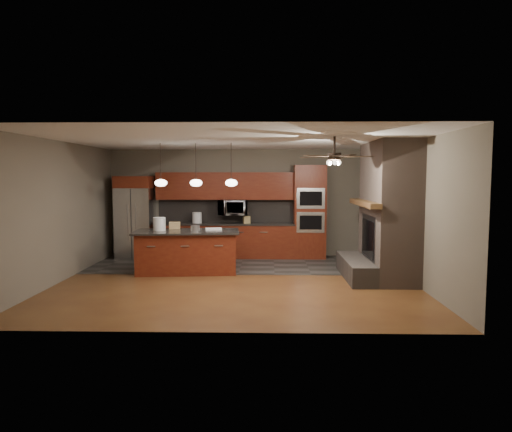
{
  "coord_description": "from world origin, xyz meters",
  "views": [
    {
      "loc": [
        0.61,
        -8.97,
        2.1
      ],
      "look_at": [
        0.38,
        0.6,
        1.26
      ],
      "focal_mm": 32.0,
      "sensor_mm": 36.0,
      "label": 1
    }
  ],
  "objects_px": {
    "refrigerator": "(135,217)",
    "kitchen_island": "(187,251)",
    "paint_can": "(195,228)",
    "counter_box": "(247,220)",
    "counter_bucket": "(197,218)",
    "white_bucket": "(159,224)",
    "paint_tray": "(214,229)",
    "cardboard_box": "(175,225)",
    "microwave": "(233,207)",
    "oven_tower": "(310,212)"
  },
  "relations": [
    {
      "from": "paint_tray",
      "to": "paint_can",
      "type": "bearing_deg",
      "value": -148.53
    },
    {
      "from": "microwave",
      "to": "cardboard_box",
      "type": "bearing_deg",
      "value": -127.37
    },
    {
      "from": "paint_tray",
      "to": "counter_bucket",
      "type": "distance_m",
      "value": 1.79
    },
    {
      "from": "refrigerator",
      "to": "counter_box",
      "type": "bearing_deg",
      "value": 0.62
    },
    {
      "from": "refrigerator",
      "to": "paint_can",
      "type": "distance_m",
      "value": 2.65
    },
    {
      "from": "paint_can",
      "to": "cardboard_box",
      "type": "bearing_deg",
      "value": 139.25
    },
    {
      "from": "refrigerator",
      "to": "paint_tray",
      "type": "relative_size",
      "value": 5.88
    },
    {
      "from": "white_bucket",
      "to": "counter_bucket",
      "type": "relative_size",
      "value": 1.05
    },
    {
      "from": "oven_tower",
      "to": "refrigerator",
      "type": "bearing_deg",
      "value": -179.06
    },
    {
      "from": "oven_tower",
      "to": "cardboard_box",
      "type": "height_order",
      "value": "oven_tower"
    },
    {
      "from": "paint_can",
      "to": "microwave",
      "type": "bearing_deg",
      "value": 71.99
    },
    {
      "from": "refrigerator",
      "to": "counter_box",
      "type": "distance_m",
      "value": 2.87
    },
    {
      "from": "oven_tower",
      "to": "counter_box",
      "type": "distance_m",
      "value": 1.62
    },
    {
      "from": "counter_bucket",
      "to": "white_bucket",
      "type": "bearing_deg",
      "value": -106.34
    },
    {
      "from": "white_bucket",
      "to": "paint_can",
      "type": "xyz_separation_m",
      "value": [
        0.8,
        -0.13,
        -0.08
      ]
    },
    {
      "from": "paint_can",
      "to": "cardboard_box",
      "type": "xyz_separation_m",
      "value": [
        -0.54,
        0.46,
        0.01
      ]
    },
    {
      "from": "white_bucket",
      "to": "counter_bucket",
      "type": "height_order",
      "value": "white_bucket"
    },
    {
      "from": "counter_box",
      "to": "refrigerator",
      "type": "bearing_deg",
      "value": 163.5
    },
    {
      "from": "oven_tower",
      "to": "counter_bucket",
      "type": "relative_size",
      "value": 8.68
    },
    {
      "from": "paint_can",
      "to": "counter_box",
      "type": "xyz_separation_m",
      "value": [
        1.02,
        1.92,
        0.01
      ]
    },
    {
      "from": "microwave",
      "to": "kitchen_island",
      "type": "bearing_deg",
      "value": -114.32
    },
    {
      "from": "microwave",
      "to": "paint_can",
      "type": "distance_m",
      "value": 2.15
    },
    {
      "from": "paint_tray",
      "to": "counter_bucket",
      "type": "relative_size",
      "value": 1.3
    },
    {
      "from": "counter_box",
      "to": "counter_bucket",
      "type": "bearing_deg",
      "value": 160.65
    },
    {
      "from": "counter_bucket",
      "to": "microwave",
      "type": "bearing_deg",
      "value": 3.11
    },
    {
      "from": "white_bucket",
      "to": "cardboard_box",
      "type": "distance_m",
      "value": 0.43
    },
    {
      "from": "kitchen_island",
      "to": "microwave",
      "type": "bearing_deg",
      "value": 60.68
    },
    {
      "from": "paint_can",
      "to": "cardboard_box",
      "type": "distance_m",
      "value": 0.71
    },
    {
      "from": "microwave",
      "to": "paint_can",
      "type": "bearing_deg",
      "value": -108.01
    },
    {
      "from": "oven_tower",
      "to": "paint_tray",
      "type": "bearing_deg",
      "value": -143.71
    },
    {
      "from": "oven_tower",
      "to": "microwave",
      "type": "bearing_deg",
      "value": 178.34
    },
    {
      "from": "kitchen_island",
      "to": "white_bucket",
      "type": "xyz_separation_m",
      "value": [
        -0.6,
        0.01,
        0.6
      ]
    },
    {
      "from": "refrigerator",
      "to": "white_bucket",
      "type": "relative_size",
      "value": 7.3
    },
    {
      "from": "paint_tray",
      "to": "cardboard_box",
      "type": "height_order",
      "value": "cardboard_box"
    },
    {
      "from": "paint_can",
      "to": "paint_tray",
      "type": "distance_m",
      "value": 0.47
    },
    {
      "from": "oven_tower",
      "to": "kitchen_island",
      "type": "height_order",
      "value": "oven_tower"
    },
    {
      "from": "refrigerator",
      "to": "kitchen_island",
      "type": "height_order",
      "value": "refrigerator"
    },
    {
      "from": "microwave",
      "to": "counter_box",
      "type": "xyz_separation_m",
      "value": [
        0.36,
        -0.1,
        -0.31
      ]
    },
    {
      "from": "paint_tray",
      "to": "cardboard_box",
      "type": "relative_size",
      "value": 1.5
    },
    {
      "from": "microwave",
      "to": "white_bucket",
      "type": "xyz_separation_m",
      "value": [
        -1.46,
        -1.9,
        -0.24
      ]
    },
    {
      "from": "paint_tray",
      "to": "counter_bucket",
      "type": "bearing_deg",
      "value": 102.37
    },
    {
      "from": "cardboard_box",
      "to": "counter_box",
      "type": "relative_size",
      "value": 1.31
    },
    {
      "from": "kitchen_island",
      "to": "refrigerator",
      "type": "bearing_deg",
      "value": 127.8
    },
    {
      "from": "kitchen_island",
      "to": "white_bucket",
      "type": "height_order",
      "value": "white_bucket"
    },
    {
      "from": "oven_tower",
      "to": "white_bucket",
      "type": "distance_m",
      "value": 3.9
    },
    {
      "from": "microwave",
      "to": "white_bucket",
      "type": "height_order",
      "value": "microwave"
    },
    {
      "from": "kitchen_island",
      "to": "counter_box",
      "type": "height_order",
      "value": "counter_box"
    },
    {
      "from": "refrigerator",
      "to": "counter_bucket",
      "type": "xyz_separation_m",
      "value": [
        1.58,
        0.08,
        -0.01
      ]
    },
    {
      "from": "paint_tray",
      "to": "counter_box",
      "type": "distance_m",
      "value": 1.75
    },
    {
      "from": "paint_can",
      "to": "refrigerator",
      "type": "bearing_deg",
      "value": 134.27
    }
  ]
}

